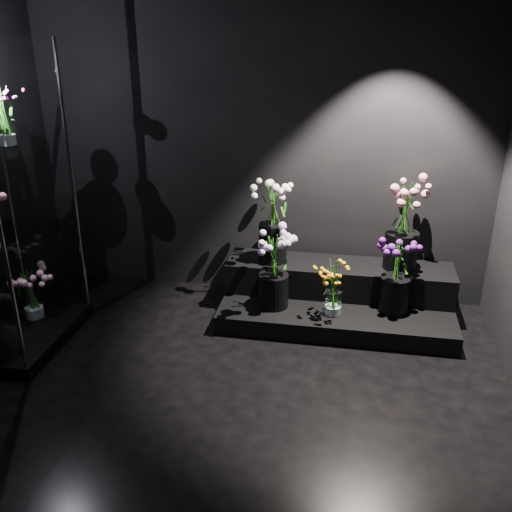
# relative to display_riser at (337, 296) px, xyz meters

# --- Properties ---
(floor) EXTENTS (4.00, 4.00, 0.00)m
(floor) POSITION_rel_display_riser_xyz_m (-0.74, -1.61, -0.18)
(floor) COLOR black
(floor) RESTS_ON ground
(wall_back) EXTENTS (4.00, 0.00, 4.00)m
(wall_back) POSITION_rel_display_riser_xyz_m (-0.74, 0.39, 1.22)
(wall_back) COLOR black
(wall_back) RESTS_ON floor
(display_riser) EXTENTS (1.93, 0.86, 0.43)m
(display_riser) POSITION_rel_display_riser_xyz_m (0.00, 0.00, 0.00)
(display_riser) COLOR black
(display_riser) RESTS_ON floor
(display_case) EXTENTS (0.62, 1.03, 2.26)m
(display_case) POSITION_rel_display_riser_xyz_m (-2.41, -0.87, 0.95)
(display_case) COLOR black
(display_case) RESTS_ON floor
(bouquet_orange_bells) EXTENTS (0.30, 0.30, 0.46)m
(bouquet_orange_bells) POSITION_rel_display_riser_xyz_m (-0.02, -0.29, 0.22)
(bouquet_orange_bells) COLOR white
(bouquet_orange_bells) RESTS_ON display_riser
(bouquet_lilac) EXTENTS (0.41, 0.41, 0.67)m
(bouquet_lilac) POSITION_rel_display_riser_xyz_m (-0.52, -0.23, 0.36)
(bouquet_lilac) COLOR black
(bouquet_lilac) RESTS_ON display_riser
(bouquet_purple) EXTENTS (0.38, 0.38, 0.62)m
(bouquet_purple) POSITION_rel_display_riser_xyz_m (0.46, -0.16, 0.32)
(bouquet_purple) COLOR black
(bouquet_purple) RESTS_ON display_riser
(bouquet_cream_roses) EXTENTS (0.44, 0.44, 0.71)m
(bouquet_cream_roses) POSITION_rel_display_riser_xyz_m (-0.58, 0.09, 0.67)
(bouquet_cream_roses) COLOR black
(bouquet_cream_roses) RESTS_ON display_riser
(bouquet_pink_roses) EXTENTS (0.38, 0.38, 0.74)m
(bouquet_pink_roses) POSITION_rel_display_riser_xyz_m (0.50, 0.13, 0.65)
(bouquet_pink_roses) COLOR black
(bouquet_pink_roses) RESTS_ON display_riser
(bouquet_case_magenta) EXTENTS (0.25, 0.25, 0.41)m
(bouquet_case_magenta) POSITION_rel_display_riser_xyz_m (-2.37, -0.75, 1.58)
(bouquet_case_magenta) COLOR white
(bouquet_case_magenta) RESTS_ON display_case
(bouquet_case_base_pink) EXTENTS (0.37, 0.37, 0.42)m
(bouquet_case_base_pink) POSITION_rel_display_riser_xyz_m (-2.45, -0.67, 0.15)
(bouquet_case_base_pink) COLOR white
(bouquet_case_base_pink) RESTS_ON display_case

